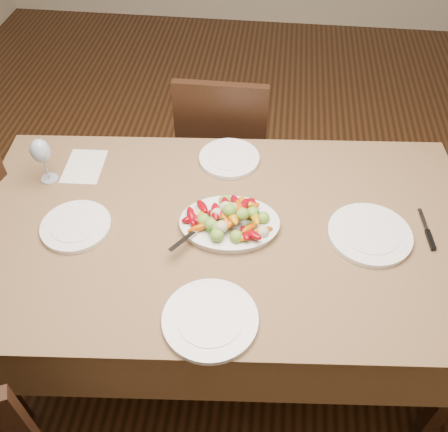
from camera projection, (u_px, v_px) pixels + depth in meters
The scene contains 13 objects.
floor at pixel (253, 291), 2.52m from camera, with size 6.00×6.00×0.00m, color #382011.
dining_table at pixel (224, 289), 2.07m from camera, with size 1.84×1.04×0.76m, color brown.
chair_far at pixel (225, 145), 2.58m from camera, with size 0.42×0.42×0.95m, color black, non-canonical shape.
serving_platter at pixel (230, 225), 1.79m from camera, with size 0.35×0.26×0.02m, color white.
roasted_vegetables at pixel (230, 214), 1.75m from camera, with size 0.28×0.19×0.09m, color maroon, non-canonical shape.
serving_spoon at pixel (211, 225), 1.74m from camera, with size 0.28×0.06×0.03m, color #9EA0A8, non-canonical shape.
plate_left at pixel (76, 226), 1.79m from camera, with size 0.25×0.25×0.02m, color white.
plate_right at pixel (370, 234), 1.76m from camera, with size 0.30×0.30×0.02m, color white.
plate_far at pixel (229, 159), 2.05m from camera, with size 0.25×0.25×0.02m, color white.
plate_near at pixel (210, 320), 1.52m from camera, with size 0.30×0.30×0.02m, color white.
wine_glass at pixel (43, 159), 1.90m from camera, with size 0.08×0.08×0.20m, color #8C99A5, non-canonical shape.
menu_card at pixel (84, 166), 2.03m from camera, with size 0.15×0.21×0.00m, color silver.
table_knife at pixel (427, 231), 1.78m from camera, with size 0.02×0.20×0.01m, color #9EA0A8, non-canonical shape.
Camera 1 is at (0.03, -1.46, 2.09)m, focal length 40.00 mm.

